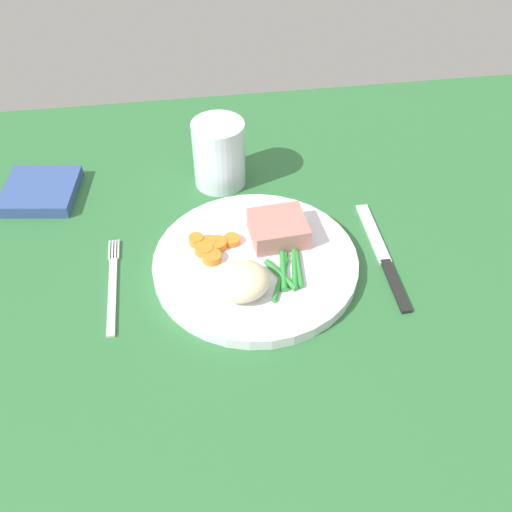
# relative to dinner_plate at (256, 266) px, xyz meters

# --- Properties ---
(dining_table) EXTENTS (1.20, 0.90, 0.02)m
(dining_table) POSITION_rel_dinner_plate_xyz_m (-0.03, 0.00, -0.02)
(dining_table) COLOR #2D6B38
(dining_table) RESTS_ON ground
(dinner_plate) EXTENTS (0.27, 0.27, 0.02)m
(dinner_plate) POSITION_rel_dinner_plate_xyz_m (0.00, 0.00, 0.00)
(dinner_plate) COLOR white
(dinner_plate) RESTS_ON dining_table
(meat_portion) EXTENTS (0.08, 0.07, 0.03)m
(meat_portion) POSITION_rel_dinner_plate_xyz_m (0.04, 0.04, 0.02)
(meat_portion) COLOR #B2756B
(meat_portion) RESTS_ON dinner_plate
(mashed_potatoes) EXTENTS (0.07, 0.07, 0.04)m
(mashed_potatoes) POSITION_rel_dinner_plate_xyz_m (-0.02, -0.05, 0.03)
(mashed_potatoes) COLOR beige
(mashed_potatoes) RESTS_ON dinner_plate
(carrot_slices) EXTENTS (0.07, 0.06, 0.01)m
(carrot_slices) POSITION_rel_dinner_plate_xyz_m (-0.05, 0.03, 0.01)
(carrot_slices) COLOR orange
(carrot_slices) RESTS_ON dinner_plate
(green_beans) EXTENTS (0.05, 0.09, 0.01)m
(green_beans) POSITION_rel_dinner_plate_xyz_m (0.04, -0.03, 0.01)
(green_beans) COLOR #2D8C38
(green_beans) RESTS_ON dinner_plate
(fork) EXTENTS (0.01, 0.17, 0.00)m
(fork) POSITION_rel_dinner_plate_xyz_m (-0.19, -0.00, -0.01)
(fork) COLOR silver
(fork) RESTS_ON dining_table
(knife) EXTENTS (0.02, 0.20, 0.01)m
(knife) POSITION_rel_dinner_plate_xyz_m (0.17, -0.00, -0.01)
(knife) COLOR black
(knife) RESTS_ON dining_table
(water_glass) EXTENTS (0.08, 0.08, 0.10)m
(water_glass) POSITION_rel_dinner_plate_xyz_m (-0.02, 0.20, 0.04)
(water_glass) COLOR silver
(water_glass) RESTS_ON dining_table
(napkin) EXTENTS (0.12, 0.12, 0.02)m
(napkin) POSITION_rel_dinner_plate_xyz_m (-0.30, 0.20, 0.00)
(napkin) COLOR #334C8C
(napkin) RESTS_ON dining_table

